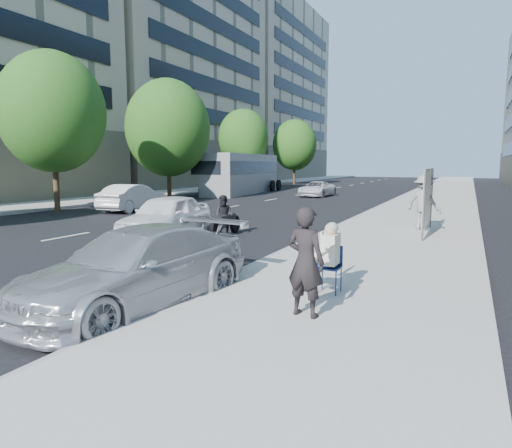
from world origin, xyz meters
The scene contains 19 objects.
ground centered at (0.00, 0.00, 0.00)m, with size 160.00×160.00×0.00m, color black.
near_sidewalk centered at (4.00, 20.00, 0.07)m, with size 5.00×120.00×0.15m, color #A09D96.
far_sidewalk centered at (-16.75, 20.00, 0.07)m, with size 4.50×120.00×0.15m, color #A09D96.
far_bldg_mid centered at (-30.00, 34.00, 17.00)m, with size 22.00×26.00×34.00m, color #C7B795.
far_bldg_north centered at (-30.00, 62.00, 14.00)m, with size 22.00×28.00×28.00m, color #C7B795.
tree_far_b centered at (-13.70, 8.00, 5.13)m, with size 5.40×5.40×8.24m.
tree_far_c centered at (-13.70, 18.00, 5.02)m, with size 6.00×6.00×8.47m.
tree_far_d centered at (-13.70, 30.00, 4.89)m, with size 4.80×4.80×7.65m.
tree_far_e centered at (-13.70, 44.00, 4.78)m, with size 5.40×5.40×7.89m.
seated_protester centered at (3.67, -1.33, 0.87)m, with size 0.83×1.12×1.31m.
jogger centered at (4.59, 7.82, 1.14)m, with size 1.27×0.73×1.97m, color gray.
pedestrian_woman centered at (3.81, -2.77, 1.01)m, with size 0.62×0.41×1.71m, color black.
protest_banner centered at (4.78, 6.86, 1.40)m, with size 0.08×3.06×2.20m.
parked_sedan centered at (0.80, -3.11, 0.69)m, with size 1.94×4.76×1.38m, color #B2B5BA.
white_sedan_near centered at (-3.23, 3.28, 0.74)m, with size 1.74×4.33×1.47m, color white.
white_sedan_mid centered at (-10.23, 9.90, 0.71)m, with size 1.51×4.32×1.42m, color silver.
white_sedan_far centered at (-4.55, 24.35, 0.58)m, with size 1.91×4.14×1.15m, color white.
motorcycle centered at (-1.66, 4.52, 0.64)m, with size 0.73×2.05×1.42m.
bus centered at (-11.51, 25.52, 1.64)m, with size 3.86×12.28×3.30m.
Camera 1 is at (6.03, -9.32, 2.50)m, focal length 32.00 mm.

